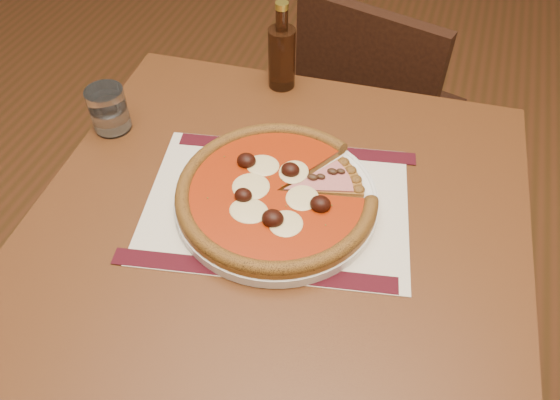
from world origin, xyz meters
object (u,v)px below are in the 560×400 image
object	(u,v)px
table	(276,258)
water_glass	(109,109)
chair_far	(373,110)
plate	(277,200)
pizza	(277,192)
bottle	(282,55)

from	to	relation	value
table	water_glass	world-z (taller)	water_glass
chair_far	plate	distance (m)	0.73
table	plate	xyz separation A→B (m)	(-0.01, 0.03, 0.11)
table	plate	world-z (taller)	plate
plate	pizza	distance (m)	0.02
table	pizza	world-z (taller)	pizza
bottle	pizza	bearing A→B (deg)	-73.06
pizza	table	bearing A→B (deg)	-72.55
plate	bottle	size ratio (longest dim) A/B	1.84
chair_far	pizza	world-z (taller)	pizza
pizza	water_glass	bearing A→B (deg)	166.14
table	chair_far	size ratio (longest dim) A/B	1.06
chair_far	pizza	size ratio (longest dim) A/B	2.45
table	pizza	distance (m)	0.14
pizza	bottle	size ratio (longest dim) A/B	1.81
plate	bottle	bearing A→B (deg)	106.99
plate	bottle	xyz separation A→B (m)	(-0.10, 0.32, 0.06)
water_glass	chair_far	bearing A→B (deg)	54.11
chair_far	bottle	xyz separation A→B (m)	(-0.16, -0.35, 0.36)
table	water_glass	size ratio (longest dim) A/B	9.99
bottle	chair_far	bearing A→B (deg)	65.72
table	chair_far	world-z (taller)	chair_far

